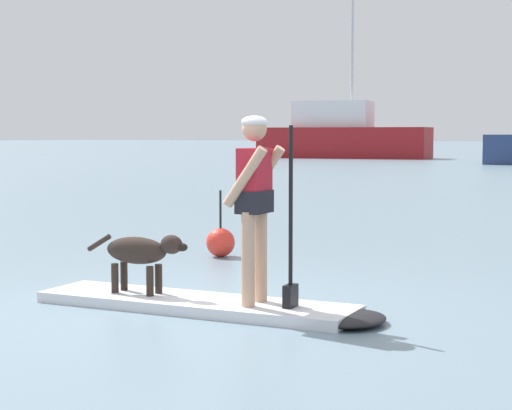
% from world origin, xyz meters
% --- Properties ---
extents(ground_plane, '(400.00, 400.00, 0.00)m').
position_xyz_m(ground_plane, '(0.00, 0.00, 0.00)').
color(ground_plane, slate).
extents(paddleboard, '(3.42, 1.25, 0.10)m').
position_xyz_m(paddleboard, '(0.22, 0.04, 0.05)').
color(paddleboard, silver).
rests_on(paddleboard, ground_plane).
extents(person_paddler, '(0.64, 0.53, 1.68)m').
position_xyz_m(person_paddler, '(0.62, 0.10, 1.07)').
color(person_paddler, tan).
rests_on(person_paddler, paddleboard).
extents(dog, '(1.12, 0.32, 0.58)m').
position_xyz_m(dog, '(-0.58, -0.09, 0.49)').
color(dog, '#2D231E').
rests_on(dog, paddleboard).
extents(moored_boat_port, '(12.28, 5.98, 12.40)m').
position_xyz_m(moored_boat_port, '(-24.30, 46.96, 1.53)').
color(moored_boat_port, maroon).
rests_on(moored_boat_port, ground_plane).
extents(marker_buoy, '(0.38, 0.38, 0.88)m').
position_xyz_m(marker_buoy, '(-1.86, 2.89, 0.19)').
color(marker_buoy, red).
rests_on(marker_buoy, ground_plane).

